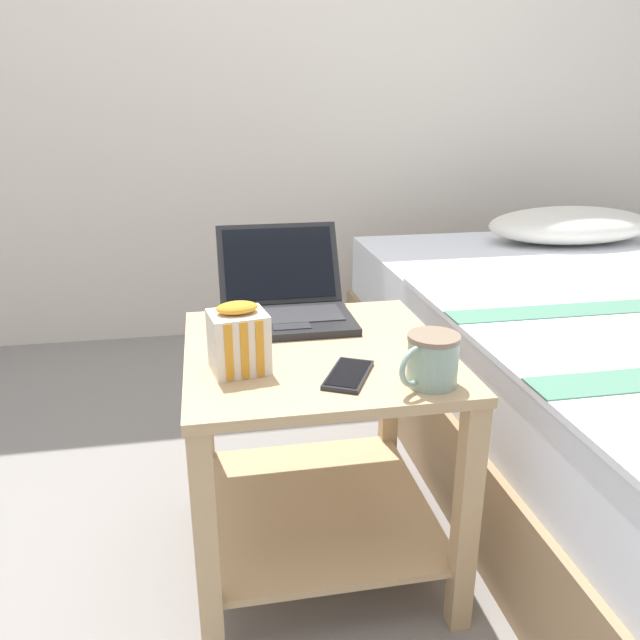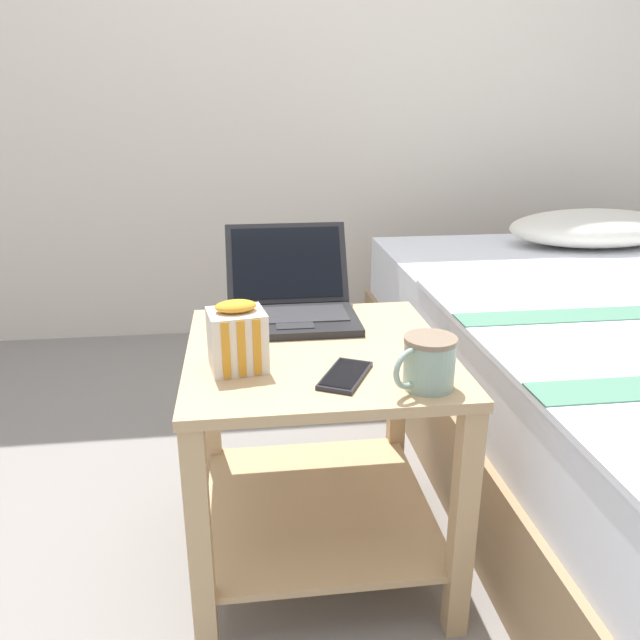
{
  "view_description": "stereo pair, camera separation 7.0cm",
  "coord_description": "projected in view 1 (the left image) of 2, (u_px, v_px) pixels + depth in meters",
  "views": [
    {
      "loc": [
        -0.22,
        -1.24,
        1.05
      ],
      "look_at": [
        0.0,
        -0.04,
        0.62
      ],
      "focal_mm": 35.0,
      "sensor_mm": 36.0,
      "label": 1
    },
    {
      "loc": [
        -0.15,
        -1.25,
        1.05
      ],
      "look_at": [
        0.0,
        -0.04,
        0.62
      ],
      "focal_mm": 35.0,
      "sensor_mm": 36.0,
      "label": 2
    }
  ],
  "objects": [
    {
      "name": "bedside_table",
      "position": [
        316.0,
        427.0,
        1.42
      ],
      "size": [
        0.56,
        0.59,
        0.54
      ],
      "color": "tan",
      "rests_on": "ground_plane"
    },
    {
      "name": "laptop",
      "position": [
        285.0,
        301.0,
        1.53
      ],
      "size": [
        0.31,
        0.32,
        0.21
      ],
      "color": "black",
      "rests_on": "bedside_table"
    },
    {
      "name": "ground_plane",
      "position": [
        317.0,
        553.0,
        1.53
      ],
      "size": [
        8.0,
        8.0,
        0.0
      ],
      "primitive_type": "plane",
      "color": "gray"
    },
    {
      "name": "mug_front_left",
      "position": [
        432.0,
        357.0,
        1.16
      ],
      "size": [
        0.13,
        0.1,
        0.1
      ],
      "color": "#8CA593",
      "rests_on": "bedside_table"
    },
    {
      "name": "snack_bag",
      "position": [
        239.0,
        339.0,
        1.22
      ],
      "size": [
        0.12,
        0.11,
        0.14
      ],
      "color": "silver",
      "rests_on": "bedside_table"
    },
    {
      "name": "back_wall",
      "position": [
        247.0,
        50.0,
        2.62
      ],
      "size": [
        8.0,
        0.05,
        2.5
      ],
      "color": "beige",
      "rests_on": "ground_plane"
    },
    {
      "name": "cell_phone",
      "position": [
        348.0,
        375.0,
        1.21
      ],
      "size": [
        0.13,
        0.16,
        0.01
      ],
      "color": "black",
      "rests_on": "bedside_table"
    }
  ]
}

